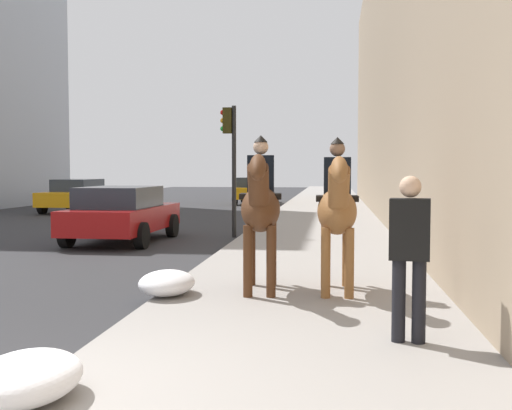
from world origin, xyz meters
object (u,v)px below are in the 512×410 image
at_px(mounted_horse_far, 337,208).
at_px(pedestrian_greeting, 409,247).
at_px(car_near_lane, 122,213).
at_px(car_far_lane, 254,190).
at_px(traffic_light_near_curb, 231,149).
at_px(car_mid_lane, 76,195).
at_px(mounted_horse_near, 260,206).

bearing_deg(mounted_horse_far, pedestrian_greeting, 14.89).
bearing_deg(car_near_lane, car_far_lane, -2.46).
bearing_deg(traffic_light_near_curb, car_mid_lane, 42.24).
bearing_deg(car_far_lane, car_near_lane, 177.33).
height_order(mounted_horse_far, car_far_lane, mounted_horse_far).
bearing_deg(pedestrian_greeting, mounted_horse_far, 24.11).
bearing_deg(car_mid_lane, mounted_horse_far, 33.61).
xyz_separation_m(mounted_horse_far, car_far_lane, (24.70, 4.34, -0.57)).
relative_size(pedestrian_greeting, traffic_light_near_curb, 0.47).
relative_size(pedestrian_greeting, car_near_lane, 0.40).
distance_m(car_near_lane, car_far_lane, 18.21).
height_order(car_mid_lane, traffic_light_near_curb, traffic_light_near_curb).
xyz_separation_m(car_near_lane, traffic_light_near_curb, (1.51, -2.58, 1.68)).
relative_size(mounted_horse_near, mounted_horse_far, 1.01).
distance_m(pedestrian_greeting, car_far_lane, 27.65).
bearing_deg(mounted_horse_near, car_far_lane, -177.05).
bearing_deg(pedestrian_greeting, car_mid_lane, 39.26).
bearing_deg(car_near_lane, car_mid_lane, 29.44).
height_order(pedestrian_greeting, car_near_lane, pedestrian_greeting).
bearing_deg(car_mid_lane, car_near_lane, 28.97).
bearing_deg(mounted_horse_far, mounted_horse_near, -87.90).
bearing_deg(traffic_light_near_curb, pedestrian_greeting, -161.23).
relative_size(mounted_horse_far, pedestrian_greeting, 1.31).
bearing_deg(car_mid_lane, car_far_lane, 137.26).
bearing_deg(mounted_horse_near, car_mid_lane, -154.14).
bearing_deg(car_far_lane, mounted_horse_near, -171.74).
height_order(pedestrian_greeting, traffic_light_near_curb, traffic_light_near_curb).
xyz_separation_m(mounted_horse_near, mounted_horse_far, (0.06, -1.09, -0.03)).
relative_size(pedestrian_greeting, car_mid_lane, 0.39).
bearing_deg(pedestrian_greeting, traffic_light_near_curb, 26.81).
bearing_deg(car_near_lane, mounted_horse_near, -145.58).
distance_m(mounted_horse_far, car_far_lane, 25.09).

